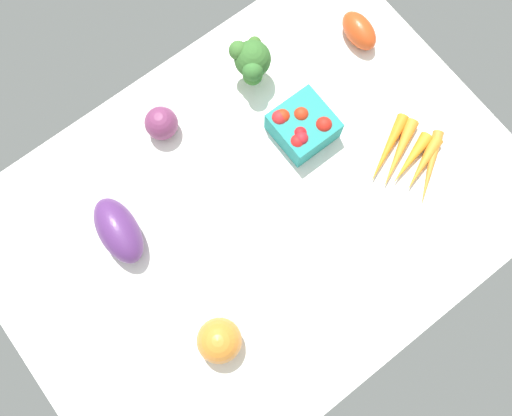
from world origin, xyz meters
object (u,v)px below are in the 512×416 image
heirloom_tomato_orange (219,341)px  eggplant (119,230)px  carrot_bunch (408,159)px  berry_basket (302,126)px  broccoli_head (251,61)px  roma_tomato (359,31)px  red_onion_near_basket (161,123)px

heirloom_tomato_orange → eggplant: 28.22cm
carrot_bunch → berry_basket: berry_basket is taller
broccoli_head → carrot_bunch: broccoli_head is taller
broccoli_head → eggplant: bearing=15.8°
broccoli_head → roma_tomato: bearing=165.3°
carrot_bunch → berry_basket: bearing=-53.2°
red_onion_near_basket → carrot_bunch: bearing=134.8°
roma_tomato → carrot_bunch: (10.14, 27.71, -1.41)cm
roma_tomato → heirloom_tomato_orange: heirloom_tomato_orange is taller
roma_tomato → berry_basket: 25.49cm
berry_basket → eggplant: bearing=-6.4°
broccoli_head → berry_basket: size_ratio=0.96×
carrot_bunch → red_onion_near_basket: size_ratio=2.86×
broccoli_head → heirloom_tomato_orange: broccoli_head is taller
roma_tomato → red_onion_near_basket: size_ratio=1.43×
eggplant → berry_basket: 41.39cm
red_onion_near_basket → berry_basket: bearing=141.1°
red_onion_near_basket → berry_basket: (-22.05, 17.79, 0.17)cm
heirloom_tomato_orange → red_onion_near_basket: (-15.90, -41.23, -0.74)cm
broccoli_head → carrot_bunch: (-13.79, 34.00, -5.53)cm
carrot_bunch → broccoli_head: bearing=-67.9°
carrot_bunch → eggplant: bearing=-22.4°
heirloom_tomato_orange → roma_tomato: bearing=-151.6°
roma_tomato → heirloom_tomato_orange: (61.45, 33.28, 1.39)cm
broccoli_head → eggplant: broccoli_head is taller
red_onion_near_basket → berry_basket: size_ratio=0.61×
heirloom_tomato_orange → red_onion_near_basket: 44.19cm
carrot_bunch → berry_basket: (13.36, -17.87, 2.23)cm
roma_tomato → red_onion_near_basket: 46.24cm
carrot_bunch → berry_basket: 22.42cm
heirloom_tomato_orange → eggplant: (3.18, -28.04, -0.35)cm
heirloom_tomato_orange → carrot_bunch: bearing=-173.8°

